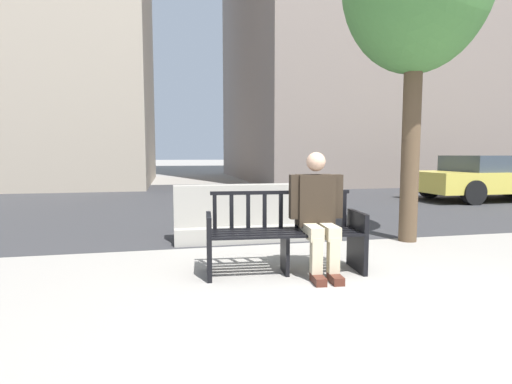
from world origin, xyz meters
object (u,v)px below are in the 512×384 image
jersey_barrier_centre (241,218)px  car_taxi_near (493,177)px  street_bench (284,237)px  seated_person (317,210)px

jersey_barrier_centre → car_taxi_near: car_taxi_near is taller
street_bench → car_taxi_near: 9.52m
seated_person → car_taxi_near: size_ratio=0.29×
jersey_barrier_centre → street_bench: bearing=-84.4°
street_bench → car_taxi_near: bearing=35.5°
street_bench → car_taxi_near: (7.75, 5.52, 0.25)m
seated_person → jersey_barrier_centre: seated_person is taller
seated_person → jersey_barrier_centre: bearing=105.7°
car_taxi_near → jersey_barrier_centre: bearing=-154.5°
street_bench → car_taxi_near: size_ratio=0.38×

